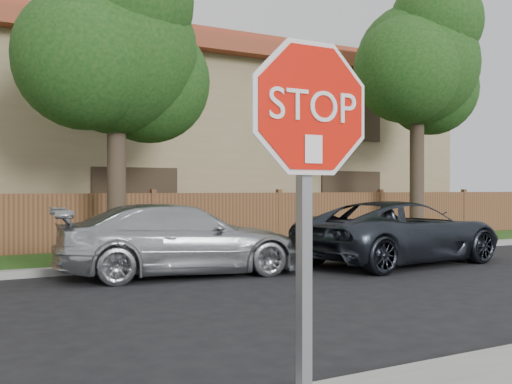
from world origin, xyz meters
TOP-DOWN VIEW (x-y plane):
  - far_curb at (0.00, 8.15)m, footprint 70.00×0.30m
  - grass_strip at (0.00, 9.80)m, footprint 70.00×3.00m
  - tree_mid at (2.52, 9.57)m, footprint 4.80×3.90m
  - tree_right at (12.02, 9.57)m, footprint 4.80×3.90m
  - stop_sign at (0.33, -1.48)m, footprint 1.01×0.13m
  - sedan_right at (3.00, 6.96)m, footprint 5.10×2.59m
  - sedan_far_right at (8.12, 6.22)m, footprint 5.40×2.93m

SIDE VIEW (x-z plane):
  - grass_strip at x=0.00m, z-range 0.00..0.12m
  - far_curb at x=0.00m, z-range 0.00..0.15m
  - sedan_right at x=3.00m, z-range 0.00..1.42m
  - sedan_far_right at x=8.12m, z-range 0.00..1.44m
  - stop_sign at x=0.33m, z-range 0.55..3.11m
  - tree_mid at x=2.52m, z-range 1.20..8.55m
  - tree_right at x=12.02m, z-range 1.47..9.67m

